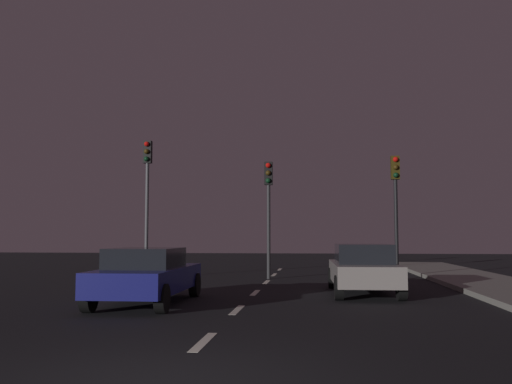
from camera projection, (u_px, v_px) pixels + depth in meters
ground_plane at (241, 307)px, 13.09m from camera, size 80.00×80.00×0.00m
lane_stripe_second at (204, 342)px, 8.72m from camera, size 0.16×1.60×0.01m
lane_stripe_third at (237, 310)px, 12.49m from camera, size 0.16×1.60×0.01m
lane_stripe_fourth at (255, 293)px, 16.26m from camera, size 0.16×1.60×0.01m
lane_stripe_fifth at (266, 282)px, 20.03m from camera, size 0.16×1.60×0.01m
lane_stripe_sixth at (274, 275)px, 23.79m from camera, size 0.16×1.60×0.01m
lane_stripe_seventh at (280, 269)px, 27.56m from camera, size 0.16×1.60×0.01m
traffic_signal_left at (147, 182)px, 22.25m from camera, size 0.32×0.38×5.47m
traffic_signal_center at (269, 196)px, 21.69m from camera, size 0.32×0.38×4.55m
traffic_signal_right at (396, 192)px, 21.19m from camera, size 0.32×0.38×4.71m
car_stopped_ahead at (363, 268)px, 15.99m from camera, size 1.90×4.56×1.42m
car_adjacent_lane at (147, 275)px, 13.63m from camera, size 1.88×4.49×1.37m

